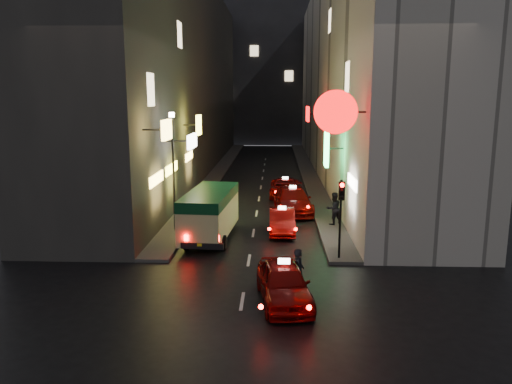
# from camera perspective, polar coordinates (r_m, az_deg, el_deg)

# --- Properties ---
(ground) EXTENTS (120.00, 120.00, 0.00)m
(ground) POSITION_cam_1_polar(r_m,az_deg,el_deg) (14.65, -2.69, -18.57)
(ground) COLOR black
(ground) RESTS_ON ground
(building_left) EXTENTS (7.59, 52.00, 18.00)m
(building_left) POSITION_cam_1_polar(r_m,az_deg,el_deg) (47.61, -9.06, 12.97)
(building_left) COLOR #3A3734
(building_left) RESTS_ON ground
(building_right) EXTENTS (8.23, 52.00, 18.00)m
(building_right) POSITION_cam_1_polar(r_m,az_deg,el_deg) (47.22, 10.87, 12.93)
(building_right) COLOR beige
(building_right) RESTS_ON ground
(building_far) EXTENTS (30.00, 10.00, 22.00)m
(building_far) POSITION_cam_1_polar(r_m,az_deg,el_deg) (78.79, 1.45, 13.71)
(building_far) COLOR #323237
(building_far) RESTS_ON ground
(sidewalk_left) EXTENTS (1.50, 52.00, 0.15)m
(sidewalk_left) POSITION_cam_1_polar(r_m,az_deg,el_deg) (47.54, -4.30, 2.29)
(sidewalk_left) COLOR #43403F
(sidewalk_left) RESTS_ON ground
(sidewalk_right) EXTENTS (1.50, 52.00, 0.15)m
(sidewalk_right) POSITION_cam_1_polar(r_m,az_deg,el_deg) (47.34, 5.98, 2.22)
(sidewalk_right) COLOR #43403F
(sidewalk_right) RESTS_ON ground
(minibus) EXTENTS (2.48, 5.95, 2.50)m
(minibus) POSITION_cam_1_polar(r_m,az_deg,el_deg) (25.34, -5.29, -1.95)
(minibus) COLOR #CCC37F
(minibus) RESTS_ON ground
(taxi_near) EXTENTS (2.85, 5.49, 1.84)m
(taxi_near) POSITION_cam_1_polar(r_m,az_deg,el_deg) (17.87, 3.19, -9.97)
(taxi_near) COLOR #6E0705
(taxi_near) RESTS_ON ground
(taxi_second) EXTENTS (1.95, 4.67, 1.65)m
(taxi_second) POSITION_cam_1_polar(r_m,az_deg,el_deg) (26.67, 2.99, -3.11)
(taxi_second) COLOR #6E0705
(taxi_second) RESTS_ON ground
(taxi_third) EXTENTS (2.80, 5.81, 1.96)m
(taxi_third) POSITION_cam_1_polar(r_m,az_deg,el_deg) (31.33, 4.23, -0.71)
(taxi_third) COLOR #6E0705
(taxi_third) RESTS_ON ground
(taxi_far) EXTENTS (2.07, 4.84, 1.70)m
(taxi_far) POSITION_cam_1_polar(r_m,az_deg,el_deg) (36.05, 3.35, 0.63)
(taxi_far) COLOR #6E0705
(taxi_far) RESTS_ON ground
(pedestrian_crossing) EXTENTS (0.41, 0.64, 1.91)m
(pedestrian_crossing) POSITION_cam_1_polar(r_m,az_deg,el_deg) (18.73, 4.91, -8.62)
(pedestrian_crossing) COLOR black
(pedestrian_crossing) RESTS_ON ground
(pedestrian_sidewalk) EXTENTS (0.91, 0.78, 2.06)m
(pedestrian_sidewalk) POSITION_cam_1_polar(r_m,az_deg,el_deg) (27.98, 8.88, -1.63)
(pedestrian_sidewalk) COLOR black
(pedestrian_sidewalk) RESTS_ON sidewalk_right
(traffic_light) EXTENTS (0.26, 0.43, 3.50)m
(traffic_light) POSITION_cam_1_polar(r_m,az_deg,el_deg) (21.83, 9.70, -1.17)
(traffic_light) COLOR black
(traffic_light) RESTS_ON sidewalk_right
(lamp_post) EXTENTS (0.28, 0.28, 6.22)m
(lamp_post) POSITION_cam_1_polar(r_m,az_deg,el_deg) (26.48, -9.44, 3.23)
(lamp_post) COLOR black
(lamp_post) RESTS_ON sidewalk_left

